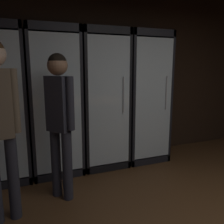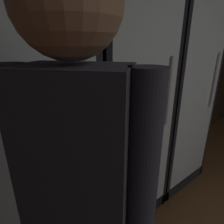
# 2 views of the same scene
# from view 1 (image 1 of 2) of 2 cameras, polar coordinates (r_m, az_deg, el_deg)

# --- Properties ---
(wall_back) EXTENTS (6.00, 0.06, 2.80)m
(wall_back) POSITION_cam_1_polar(r_m,az_deg,el_deg) (4.05, 4.61, 9.42)
(wall_back) COLOR black
(wall_back) RESTS_ON ground
(cooler_left) EXTENTS (0.68, 0.62, 2.03)m
(cooler_left) POSITION_cam_1_polar(r_m,az_deg,el_deg) (3.40, -13.83, 2.03)
(cooler_left) COLOR black
(cooler_left) RESTS_ON ground
(cooler_center) EXTENTS (0.68, 0.62, 2.03)m
(cooler_center) POSITION_cam_1_polar(r_m,az_deg,el_deg) (3.56, -2.54, 2.68)
(cooler_center) COLOR black
(cooler_center) RESTS_ON ground
(cooler_right) EXTENTS (0.68, 0.62, 2.03)m
(cooler_right) POSITION_cam_1_polar(r_m,az_deg,el_deg) (3.85, 7.47, 3.30)
(cooler_right) COLOR black
(cooler_right) RESTS_ON ground
(shopper_far) EXTENTS (0.29, 0.32, 1.65)m
(shopper_far) POSITION_cam_1_polar(r_m,az_deg,el_deg) (2.65, -12.64, -0.00)
(shopper_far) COLOR #2D2D38
(shopper_far) RESTS_ON ground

